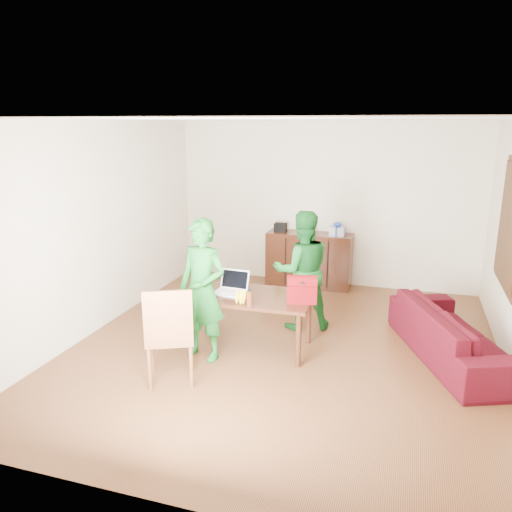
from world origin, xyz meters
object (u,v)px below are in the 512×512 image
(person_near, at_px, (202,290))
(bottle, at_px, (250,298))
(person_far, at_px, (302,270))
(table, at_px, (251,301))
(chair, at_px, (171,353))
(sofa, at_px, (454,334))
(laptop, at_px, (229,290))
(red_bag, at_px, (302,292))

(person_near, distance_m, bottle, 0.56)
(person_near, relative_size, person_far, 1.04)
(table, distance_m, bottle, 0.42)
(person_far, bearing_deg, person_near, 29.75)
(chair, relative_size, sofa, 0.52)
(laptop, bearing_deg, person_far, 54.72)
(red_bag, bearing_deg, chair, -153.66)
(person_near, bearing_deg, table, 52.63)
(table, distance_m, laptop, 0.29)
(person_far, distance_m, bottle, 1.23)
(bottle, relative_size, red_bag, 0.60)
(person_far, xyz_separation_m, laptop, (-0.70, -0.85, -0.06))
(table, distance_m, red_bag, 0.66)
(person_far, bearing_deg, red_bag, 78.51)
(bottle, xyz_separation_m, red_bag, (0.53, 0.31, 0.02))
(table, xyz_separation_m, chair, (-0.56, -1.02, -0.29))
(chair, xyz_separation_m, laptop, (0.30, 0.98, 0.41))
(laptop, height_order, bottle, laptop)
(table, relative_size, red_bag, 4.37)
(person_near, distance_m, person_far, 1.50)
(sofa, bearing_deg, person_far, 56.25)
(person_near, xyz_separation_m, laptop, (0.20, 0.35, -0.09))
(chair, xyz_separation_m, person_far, (1.01, 1.83, 0.48))
(person_near, xyz_separation_m, person_far, (0.90, 1.20, -0.03))
(table, height_order, bottle, bottle)
(laptop, distance_m, bottle, 0.49)
(bottle, distance_m, red_bag, 0.61)
(table, relative_size, person_far, 0.93)
(person_far, bearing_deg, laptop, 26.88)
(person_far, bearing_deg, sofa, 145.38)
(sofa, bearing_deg, bottle, 87.33)
(table, bearing_deg, laptop, -173.71)
(chair, bearing_deg, laptop, 48.06)
(table, relative_size, chair, 1.37)
(table, bearing_deg, sofa, 9.22)
(red_bag, distance_m, sofa, 1.85)
(person_near, bearing_deg, person_far, 65.33)
(person_near, distance_m, red_bag, 1.13)
(red_bag, bearing_deg, laptop, 166.05)
(chair, bearing_deg, sofa, 1.95)
(chair, distance_m, red_bag, 1.61)
(person_far, relative_size, red_bag, 4.70)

